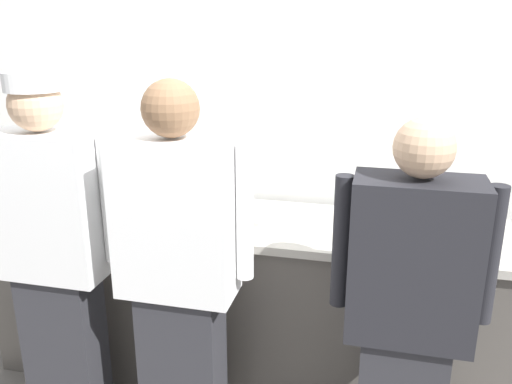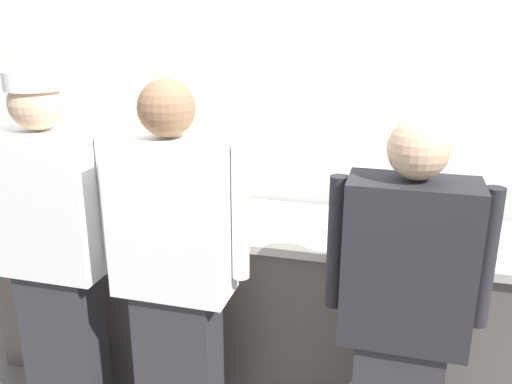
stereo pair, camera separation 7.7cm
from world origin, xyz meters
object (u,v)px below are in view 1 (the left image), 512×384
object	(u,v)px
chef_near_left	(54,253)
chef_center	(179,274)
plate_stack_rear	(89,202)
ramekin_red_sauce	(80,191)
plate_stack_front	(273,222)
ramekin_orange_sauce	(233,226)
squeeze_bottle_secondary	(50,197)
squeeze_bottle_primary	(50,185)
mixing_bowl_steel	(154,202)
chef_far_right	(407,318)
squeeze_bottle_spare	(109,181)
deli_cup	(199,200)
sheet_tray	(417,232)

from	to	relation	value
chef_near_left	chef_center	bearing A→B (deg)	-3.72
plate_stack_rear	ramekin_red_sauce	world-z (taller)	plate_stack_rear
chef_center	plate_stack_front	distance (m)	0.60
chef_near_left	ramekin_orange_sauce	world-z (taller)	chef_near_left
squeeze_bottle_secondary	ramekin_orange_sauce	size ratio (longest dim) A/B	2.19
squeeze_bottle_primary	chef_near_left	bearing A→B (deg)	-55.25
mixing_bowl_steel	squeeze_bottle_primary	bearing A→B (deg)	175.94
chef_near_left	squeeze_bottle_secondary	xyz separation A→B (m)	(-0.27, 0.38, 0.12)
chef_far_right	plate_stack_front	size ratio (longest dim) A/B	6.68
squeeze_bottle_primary	plate_stack_rear	bearing A→B (deg)	-18.13
chef_near_left	squeeze_bottle_spare	bearing A→B (deg)	99.87
chef_near_left	deli_cup	bearing A→B (deg)	55.95
chef_far_right	squeeze_bottle_primary	size ratio (longest dim) A/B	8.71
chef_near_left	plate_stack_front	world-z (taller)	chef_near_left
plate_stack_front	sheet_tray	distance (m)	0.69
squeeze_bottle_secondary	squeeze_bottle_primary	bearing A→B (deg)	124.76
mixing_bowl_steel	squeeze_bottle_secondary	bearing A→B (deg)	-159.88
chef_near_left	ramekin_red_sauce	xyz separation A→B (m)	(-0.31, 0.73, 0.04)
ramekin_red_sauce	ramekin_orange_sauce	bearing A→B (deg)	-17.22
chef_center	deli_cup	distance (m)	0.73
squeeze_bottle_primary	ramekin_red_sauce	xyz separation A→B (m)	(0.11, 0.12, -0.07)
ramekin_red_sauce	chef_far_right	bearing A→B (deg)	-23.50
ramekin_red_sauce	deli_cup	size ratio (longest dim) A/B	1.05
chef_center	chef_near_left	bearing A→B (deg)	176.28
plate_stack_front	deli_cup	distance (m)	0.48
chef_far_right	plate_stack_rear	bearing A→B (deg)	160.62
plate_stack_rear	squeeze_bottle_secondary	bearing A→B (deg)	-136.59
chef_center	chef_far_right	world-z (taller)	chef_center
chef_near_left	ramekin_red_sauce	distance (m)	0.80
plate_stack_rear	sheet_tray	size ratio (longest dim) A/B	0.48
deli_cup	plate_stack_front	bearing A→B (deg)	-21.83
sheet_tray	ramekin_red_sauce	bearing A→B (deg)	174.99
plate_stack_rear	ramekin_orange_sauce	world-z (taller)	plate_stack_rear
squeeze_bottle_spare	mixing_bowl_steel	bearing A→B (deg)	-27.73
chef_far_right	plate_stack_rear	world-z (taller)	chef_far_right
plate_stack_front	deli_cup	xyz separation A→B (m)	(-0.45, 0.18, 0.02)
chef_center	plate_stack_front	size ratio (longest dim) A/B	7.10
chef_center	plate_stack_front	bearing A→B (deg)	61.36
plate_stack_rear	squeeze_bottle_spare	bearing A→B (deg)	91.26
chef_center	chef_far_right	distance (m)	0.92
ramekin_orange_sauce	sheet_tray	bearing A→B (deg)	9.98
deli_cup	sheet_tray	bearing A→B (deg)	-4.87
plate_stack_front	squeeze_bottle_spare	bearing A→B (deg)	165.17
mixing_bowl_steel	plate_stack_rear	bearing A→B (deg)	-171.92
ramekin_red_sauce	squeeze_bottle_secondary	bearing A→B (deg)	-82.16
plate_stack_front	squeeze_bottle_spare	xyz separation A→B (m)	(-1.03, 0.27, 0.06)
squeeze_bottle_primary	ramekin_orange_sauce	size ratio (longest dim) A/B	1.91
chef_center	ramekin_orange_sauce	bearing A→B (deg)	77.02
chef_far_right	sheet_tray	xyz separation A→B (m)	(0.05, 0.64, 0.10)
chef_center	squeeze_bottle_primary	size ratio (longest dim) A/B	9.26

